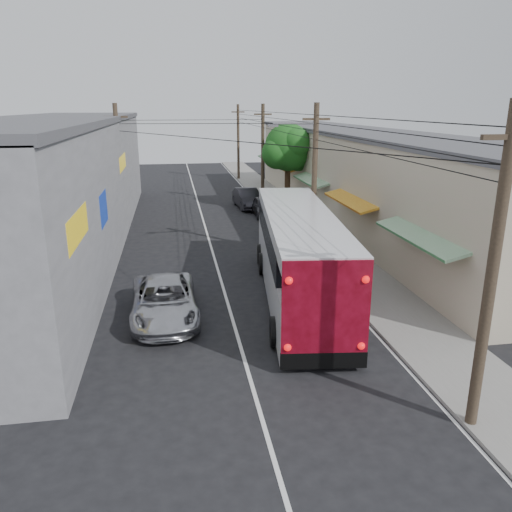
# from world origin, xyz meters

# --- Properties ---
(ground) EXTENTS (120.00, 120.00, 0.00)m
(ground) POSITION_xyz_m (0.00, 0.00, 0.00)
(ground) COLOR black
(ground) RESTS_ON ground
(sidewalk) EXTENTS (3.00, 80.00, 0.12)m
(sidewalk) POSITION_xyz_m (6.50, 20.00, 0.06)
(sidewalk) COLOR slate
(sidewalk) RESTS_ON ground
(building_right) EXTENTS (7.09, 40.00, 6.25)m
(building_right) POSITION_xyz_m (10.99, 22.00, 3.15)
(building_right) COLOR #B2AC8D
(building_right) RESTS_ON ground
(building_left) EXTENTS (7.20, 36.00, 7.25)m
(building_left) POSITION_xyz_m (-8.50, 18.00, 3.65)
(building_left) COLOR gray
(building_left) RESTS_ON ground
(utility_poles) EXTENTS (11.80, 45.28, 8.00)m
(utility_poles) POSITION_xyz_m (3.13, 20.33, 4.13)
(utility_poles) COLOR #473828
(utility_poles) RESTS_ON ground
(street_tree) EXTENTS (4.40, 4.00, 6.60)m
(street_tree) POSITION_xyz_m (6.87, 26.02, 4.67)
(street_tree) COLOR #3F2B19
(street_tree) RESTS_ON ground
(coach_bus) EXTENTS (4.18, 13.03, 3.69)m
(coach_bus) POSITION_xyz_m (3.01, 7.49, 1.91)
(coach_bus) COLOR silver
(coach_bus) RESTS_ON ground
(jeepney) EXTENTS (2.59, 5.37, 1.47)m
(jeepney) POSITION_xyz_m (-2.53, 6.10, 0.74)
(jeepney) COLOR #B4B5BC
(jeepney) RESTS_ON ground
(parked_suv) EXTENTS (2.65, 5.53, 1.55)m
(parked_suv) POSITION_xyz_m (4.60, 16.27, 0.78)
(parked_suv) COLOR #98989F
(parked_suv) RESTS_ON ground
(parked_car_mid) EXTENTS (1.72, 4.18, 1.42)m
(parked_car_mid) POSITION_xyz_m (4.60, 23.81, 0.71)
(parked_car_mid) COLOR #26252A
(parked_car_mid) RESTS_ON ground
(parked_car_far) EXTENTS (1.97, 4.78, 1.54)m
(parked_car_far) POSITION_xyz_m (3.80, 27.05, 0.77)
(parked_car_far) COLOR black
(parked_car_far) RESTS_ON ground
(pedestrian_near) EXTENTS (0.79, 0.65, 1.87)m
(pedestrian_near) POSITION_xyz_m (5.88, 8.05, 1.05)
(pedestrian_near) COLOR #BF658A
(pedestrian_near) RESTS_ON sidewalk
(pedestrian_far) EXTENTS (0.77, 0.64, 1.43)m
(pedestrian_far) POSITION_xyz_m (6.59, 17.34, 0.83)
(pedestrian_far) COLOR #87A7C5
(pedestrian_far) RESTS_ON sidewalk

